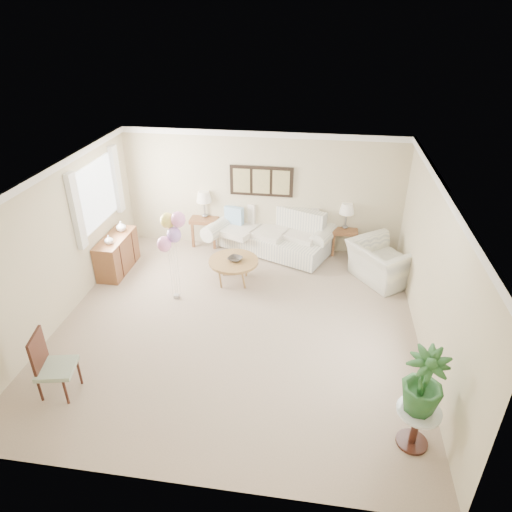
% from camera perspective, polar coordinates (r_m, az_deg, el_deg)
% --- Properties ---
extents(ground_plane, '(6.00, 6.00, 0.00)m').
position_cam_1_polar(ground_plane, '(7.90, -2.40, -8.66)').
color(ground_plane, tan).
extents(room_shell, '(6.04, 6.04, 2.60)m').
position_cam_1_polar(room_shell, '(7.13, -3.40, 2.32)').
color(room_shell, beige).
rests_on(room_shell, ground).
extents(wall_art_triptych, '(1.35, 0.06, 0.65)m').
position_cam_1_polar(wall_art_triptych, '(9.75, 0.67, 9.32)').
color(wall_art_triptych, black).
rests_on(wall_art_triptych, ground).
extents(sofa, '(3.04, 1.89, 0.99)m').
position_cam_1_polar(sofa, '(10.07, 2.09, 2.81)').
color(sofa, silver).
rests_on(sofa, ground).
extents(end_table_left, '(0.61, 0.56, 0.67)m').
position_cam_1_polar(end_table_left, '(10.33, -6.36, 4.37)').
color(end_table_left, brown).
rests_on(end_table_left, ground).
extents(end_table_right, '(0.54, 0.50, 0.59)m').
position_cam_1_polar(end_table_right, '(10.08, 11.00, 2.96)').
color(end_table_right, brown).
rests_on(end_table_right, ground).
extents(lamp_left, '(0.34, 0.34, 0.60)m').
position_cam_1_polar(lamp_left, '(10.11, -6.53, 7.28)').
color(lamp_left, gray).
rests_on(lamp_left, end_table_left).
extents(lamp_right, '(0.32, 0.32, 0.57)m').
position_cam_1_polar(lamp_right, '(9.86, 11.29, 5.74)').
color(lamp_right, gray).
rests_on(lamp_right, end_table_right).
extents(coffee_table, '(0.97, 0.97, 0.49)m').
position_cam_1_polar(coffee_table, '(8.84, -2.83, -0.73)').
color(coffee_table, olive).
rests_on(coffee_table, ground).
extents(decor_bowl, '(0.35, 0.35, 0.07)m').
position_cam_1_polar(decor_bowl, '(8.78, -2.63, -0.38)').
color(decor_bowl, '#302B27').
rests_on(decor_bowl, coffee_table).
extents(armchair, '(1.55, 1.58, 0.78)m').
position_cam_1_polar(armchair, '(9.27, 15.53, -0.78)').
color(armchair, silver).
rests_on(armchair, ground).
extents(side_table, '(0.53, 0.53, 0.58)m').
position_cam_1_polar(side_table, '(6.15, 19.51, -18.57)').
color(side_table, silver).
rests_on(side_table, ground).
extents(potted_plant, '(0.63, 0.63, 0.87)m').
position_cam_1_polar(potted_plant, '(5.76, 20.23, -14.51)').
color(potted_plant, '#285423').
rests_on(potted_plant, side_table).
extents(accent_chair, '(0.57, 0.57, 0.98)m').
position_cam_1_polar(accent_chair, '(6.99, -24.30, -12.16)').
color(accent_chair, gray).
rests_on(accent_chair, ground).
extents(credenza, '(0.46, 1.20, 0.74)m').
position_cam_1_polar(credenza, '(9.71, -16.98, 0.27)').
color(credenza, brown).
rests_on(credenza, ground).
extents(vase_white, '(0.22, 0.22, 0.18)m').
position_cam_1_polar(vase_white, '(9.28, -17.93, 1.96)').
color(vase_white, silver).
rests_on(vase_white, credenza).
extents(vase_sage, '(0.21, 0.21, 0.21)m').
position_cam_1_polar(vase_sage, '(9.74, -16.53, 3.59)').
color(vase_sage, silver).
rests_on(vase_sage, credenza).
extents(balloon_cluster, '(0.49, 0.43, 1.74)m').
position_cam_1_polar(balloon_cluster, '(8.01, -10.58, 3.16)').
color(balloon_cluster, gray).
rests_on(balloon_cluster, ground).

